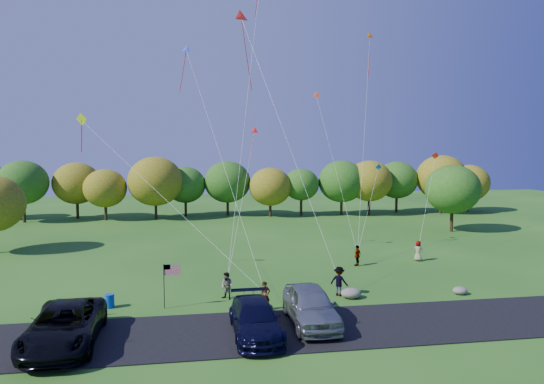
{
  "coord_description": "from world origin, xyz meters",
  "views": [
    {
      "loc": [
        -4.15,
        -27.74,
        9.37
      ],
      "look_at": [
        1.16,
        6.0,
        6.22
      ],
      "focal_mm": 32.0,
      "sensor_mm": 36.0,
      "label": 1
    }
  ],
  "objects_px": {
    "minivan_dark": "(64,326)",
    "flyer_e": "(418,251)",
    "flyer_c": "(339,281)",
    "minivan_navy": "(255,319)",
    "flyer_d": "(357,255)",
    "park_bench": "(73,308)",
    "flyer_b": "(227,286)",
    "flyer_a": "(265,296)",
    "trash_barrel": "(110,301)",
    "minivan_silver": "(311,305)"
  },
  "relations": [
    {
      "from": "minivan_dark",
      "to": "flyer_e",
      "type": "bearing_deg",
      "value": 27.33
    },
    {
      "from": "minivan_dark",
      "to": "flyer_c",
      "type": "xyz_separation_m",
      "value": [
        15.11,
        5.6,
        -0.07
      ]
    },
    {
      "from": "minivan_navy",
      "to": "flyer_e",
      "type": "distance_m",
      "value": 20.61
    },
    {
      "from": "minivan_navy",
      "to": "flyer_c",
      "type": "height_order",
      "value": "flyer_c"
    },
    {
      "from": "flyer_d",
      "to": "park_bench",
      "type": "height_order",
      "value": "flyer_d"
    },
    {
      "from": "flyer_c",
      "to": "park_bench",
      "type": "bearing_deg",
      "value": 44.25
    },
    {
      "from": "flyer_b",
      "to": "park_bench",
      "type": "bearing_deg",
      "value": -124.79
    },
    {
      "from": "minivan_dark",
      "to": "flyer_a",
      "type": "xyz_separation_m",
      "value": [
        10.09,
        3.58,
        -0.16
      ]
    },
    {
      "from": "flyer_b",
      "to": "minivan_dark",
      "type": "bearing_deg",
      "value": -101.94
    },
    {
      "from": "flyer_c",
      "to": "flyer_a",
      "type": "bearing_deg",
      "value": 59.85
    },
    {
      "from": "flyer_e",
      "to": "flyer_d",
      "type": "bearing_deg",
      "value": 45.56
    },
    {
      "from": "flyer_a",
      "to": "flyer_d",
      "type": "distance_m",
      "value": 12.77
    },
    {
      "from": "flyer_e",
      "to": "park_bench",
      "type": "xyz_separation_m",
      "value": [
        -24.84,
        -9.79,
        -0.26
      ]
    },
    {
      "from": "minivan_navy",
      "to": "flyer_a",
      "type": "height_order",
      "value": "minivan_navy"
    },
    {
      "from": "minivan_navy",
      "to": "flyer_e",
      "type": "relative_size",
      "value": 3.36
    },
    {
      "from": "flyer_a",
      "to": "flyer_c",
      "type": "height_order",
      "value": "flyer_c"
    },
    {
      "from": "flyer_c",
      "to": "park_bench",
      "type": "xyz_separation_m",
      "value": [
        -15.63,
        -1.72,
        -0.35
      ]
    },
    {
      "from": "flyer_a",
      "to": "park_bench",
      "type": "bearing_deg",
      "value": 161.81
    },
    {
      "from": "flyer_e",
      "to": "trash_barrel",
      "type": "relative_size",
      "value": 2.08
    },
    {
      "from": "minivan_navy",
      "to": "minivan_silver",
      "type": "relative_size",
      "value": 0.98
    },
    {
      "from": "flyer_a",
      "to": "flyer_d",
      "type": "height_order",
      "value": "flyer_a"
    },
    {
      "from": "flyer_c",
      "to": "flyer_d",
      "type": "relative_size",
      "value": 1.13
    },
    {
      "from": "flyer_a",
      "to": "park_bench",
      "type": "distance_m",
      "value": 10.61
    },
    {
      "from": "flyer_e",
      "to": "trash_barrel",
      "type": "bearing_deg",
      "value": 57.16
    },
    {
      "from": "minivan_silver",
      "to": "minivan_navy",
      "type": "bearing_deg",
      "value": -159.75
    },
    {
      "from": "minivan_dark",
      "to": "trash_barrel",
      "type": "xyz_separation_m",
      "value": [
        1.14,
        5.43,
        -0.6
      ]
    },
    {
      "from": "minivan_silver",
      "to": "flyer_b",
      "type": "height_order",
      "value": "minivan_silver"
    },
    {
      "from": "minivan_silver",
      "to": "minivan_dark",
      "type": "bearing_deg",
      "value": -175.62
    },
    {
      "from": "flyer_e",
      "to": "trash_barrel",
      "type": "distance_m",
      "value": 24.61
    },
    {
      "from": "minivan_dark",
      "to": "flyer_e",
      "type": "xyz_separation_m",
      "value": [
        24.32,
        13.67,
        -0.16
      ]
    },
    {
      "from": "minivan_navy",
      "to": "park_bench",
      "type": "height_order",
      "value": "minivan_navy"
    },
    {
      "from": "minivan_silver",
      "to": "trash_barrel",
      "type": "xyz_separation_m",
      "value": [
        -11.01,
        4.47,
        -0.65
      ]
    },
    {
      "from": "flyer_c",
      "to": "flyer_e",
      "type": "relative_size",
      "value": 1.1
    },
    {
      "from": "flyer_c",
      "to": "minivan_silver",
      "type": "bearing_deg",
      "value": 95.32
    },
    {
      "from": "flyer_a",
      "to": "trash_barrel",
      "type": "bearing_deg",
      "value": 151.71
    },
    {
      "from": "minivan_dark",
      "to": "flyer_c",
      "type": "distance_m",
      "value": 16.12
    },
    {
      "from": "flyer_c",
      "to": "trash_barrel",
      "type": "bearing_deg",
      "value": 38.65
    },
    {
      "from": "flyer_b",
      "to": "flyer_e",
      "type": "height_order",
      "value": "flyer_e"
    },
    {
      "from": "minivan_dark",
      "to": "minivan_silver",
      "type": "relative_size",
      "value": 1.17
    },
    {
      "from": "park_bench",
      "to": "flyer_a",
      "type": "bearing_deg",
      "value": -11.68
    },
    {
      "from": "flyer_a",
      "to": "flyer_e",
      "type": "bearing_deg",
      "value": 18.74
    },
    {
      "from": "flyer_d",
      "to": "flyer_b",
      "type": "bearing_deg",
      "value": -11.05
    },
    {
      "from": "flyer_a",
      "to": "park_bench",
      "type": "relative_size",
      "value": 0.86
    },
    {
      "from": "minivan_navy",
      "to": "flyer_d",
      "type": "bearing_deg",
      "value": 52.22
    },
    {
      "from": "flyer_d",
      "to": "flyer_a",
      "type": "bearing_deg",
      "value": 3.07
    },
    {
      "from": "flyer_b",
      "to": "trash_barrel",
      "type": "height_order",
      "value": "flyer_b"
    },
    {
      "from": "minivan_dark",
      "to": "park_bench",
      "type": "relative_size",
      "value": 3.44
    },
    {
      "from": "trash_barrel",
      "to": "flyer_a",
      "type": "bearing_deg",
      "value": -11.7
    },
    {
      "from": "minivan_dark",
      "to": "flyer_b",
      "type": "relative_size",
      "value": 4.05
    },
    {
      "from": "flyer_b",
      "to": "park_bench",
      "type": "relative_size",
      "value": 0.85
    }
  ]
}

